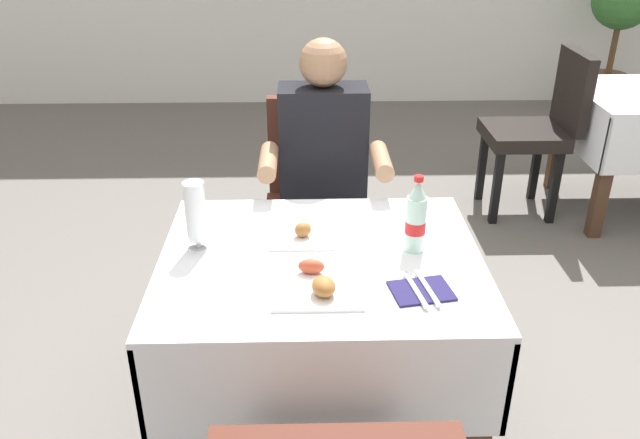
% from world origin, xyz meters
% --- Properties ---
extents(ground_plane, '(11.00, 11.00, 0.00)m').
position_xyz_m(ground_plane, '(0.00, 0.00, 0.00)').
color(ground_plane, '#66605B').
extents(main_dining_table, '(1.01, 0.85, 0.74)m').
position_xyz_m(main_dining_table, '(-0.10, -0.10, 0.56)').
color(main_dining_table, white).
rests_on(main_dining_table, ground).
extents(chair_far_diner_seat, '(0.44, 0.50, 0.97)m').
position_xyz_m(chair_far_diner_seat, '(-0.10, 0.72, 0.55)').
color(chair_far_diner_seat, '#4C2319').
rests_on(chair_far_diner_seat, ground).
extents(seated_diner_far, '(0.50, 0.46, 1.26)m').
position_xyz_m(seated_diner_far, '(-0.08, 0.61, 0.71)').
color(seated_diner_far, '#282D42').
rests_on(seated_diner_far, ground).
extents(plate_near_camera, '(0.26, 0.26, 0.06)m').
position_xyz_m(plate_near_camera, '(-0.12, -0.28, 0.76)').
color(plate_near_camera, white).
rests_on(plate_near_camera, main_dining_table).
extents(plate_far_diner, '(0.22, 0.22, 0.06)m').
position_xyz_m(plate_far_diner, '(-0.16, 0.04, 0.75)').
color(plate_far_diner, white).
rests_on(plate_far_diner, main_dining_table).
extents(beer_glass_left, '(0.07, 0.07, 0.23)m').
position_xyz_m(beer_glass_left, '(-0.49, -0.03, 0.86)').
color(beer_glass_left, white).
rests_on(beer_glass_left, main_dining_table).
extents(cola_bottle_primary, '(0.07, 0.07, 0.26)m').
position_xyz_m(cola_bottle_primary, '(0.19, -0.06, 0.85)').
color(cola_bottle_primary, silver).
rests_on(cola_bottle_primary, main_dining_table).
extents(napkin_cutlery_set, '(0.19, 0.20, 0.01)m').
position_xyz_m(napkin_cutlery_set, '(0.18, -0.30, 0.74)').
color(napkin_cutlery_set, '#231E4C').
rests_on(napkin_cutlery_set, main_dining_table).
extents(background_chair_left, '(0.50, 0.44, 0.97)m').
position_xyz_m(background_chair_left, '(1.22, 1.72, 0.55)').
color(background_chair_left, black).
rests_on(background_chair_left, ground).
extents(potted_plant_corner, '(0.50, 0.50, 1.24)m').
position_xyz_m(potted_plant_corner, '(2.49, 3.64, 0.80)').
color(potted_plant_corner, brown).
rests_on(potted_plant_corner, ground).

